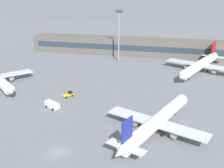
# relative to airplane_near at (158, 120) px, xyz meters

# --- Properties ---
(ground_plane) EXTENTS (400.00, 400.00, 0.00)m
(ground_plane) POSITION_rel_airplane_near_xyz_m (-21.74, 24.23, -3.02)
(ground_plane) COLOR slate
(terminal_building) EXTENTS (110.89, 12.13, 9.00)m
(terminal_building) POSITION_rel_airplane_near_xyz_m (-21.74, 81.54, 1.48)
(terminal_building) COLOR #5B564C
(terminal_building) RESTS_ON ground_plane
(airplane_near) EXTENTS (27.50, 38.32, 9.92)m
(airplane_near) POSITION_rel_airplane_near_xyz_m (0.00, 0.00, 0.00)
(airplane_near) COLOR white
(airplane_near) RESTS_ON ground_plane
(airplane_far) EXTENTS (30.70, 42.71, 11.13)m
(airplane_far) POSITION_rel_airplane_near_xyz_m (13.92, 56.02, 0.37)
(airplane_far) COLOR white
(airplane_far) RESTS_ON ground_plane
(baggage_tug_yellow) EXTENTS (3.26, 3.82, 1.75)m
(baggage_tug_yellow) POSITION_rel_airplane_near_xyz_m (-31.98, 16.36, -2.23)
(baggage_tug_yellow) COLOR yellow
(baggage_tug_yellow) RESTS_ON ground_plane
(service_van_white) EXTENTS (5.54, 4.12, 2.08)m
(service_van_white) POSITION_rel_airplane_near_xyz_m (-33.43, 6.22, -1.91)
(service_van_white) COLOR white
(service_van_white) RESTS_ON ground_plane
(floodlight_tower_west) EXTENTS (3.20, 0.80, 25.13)m
(floodlight_tower_west) POSITION_rel_airplane_near_xyz_m (-24.97, 65.93, 11.55)
(floodlight_tower_west) COLOR gray
(floodlight_tower_west) RESTS_ON ground_plane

